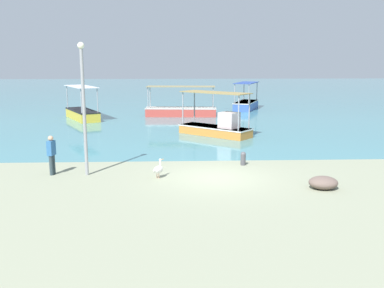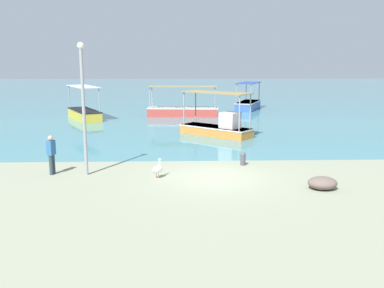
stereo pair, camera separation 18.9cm
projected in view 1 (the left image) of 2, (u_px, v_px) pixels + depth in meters
name	position (u px, v px, depth m)	size (l,w,h in m)	color
ground	(216.00, 178.00, 17.85)	(120.00, 120.00, 0.00)	gray
harbor_water	(185.00, 92.00, 64.89)	(110.00, 90.00, 0.00)	teal
fishing_boat_far_left	(181.00, 110.00, 37.11)	(6.20, 2.18, 2.59)	#BA4139
fishing_boat_far_right	(217.00, 126.00, 27.57)	(4.70, 4.33, 2.80)	orange
fishing_boat_center	(82.00, 112.00, 35.16)	(3.68, 5.19, 2.70)	gold
fishing_boat_near_left	(246.00, 104.00, 42.00)	(3.20, 4.87, 2.64)	#395DAD
pelican	(158.00, 169.00, 17.72)	(0.56, 0.72, 0.80)	#E0997A
lamp_post	(84.00, 102.00, 17.66)	(0.28, 0.28, 5.54)	gray
mooring_bollard	(243.00, 158.00, 19.90)	(0.25, 0.25, 0.63)	#47474C
fisherman_standing	(52.00, 154.00, 18.15)	(0.31, 0.44, 1.69)	#2E3D44
net_pile	(323.00, 183.00, 16.26)	(1.11, 0.94, 0.48)	#69564D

